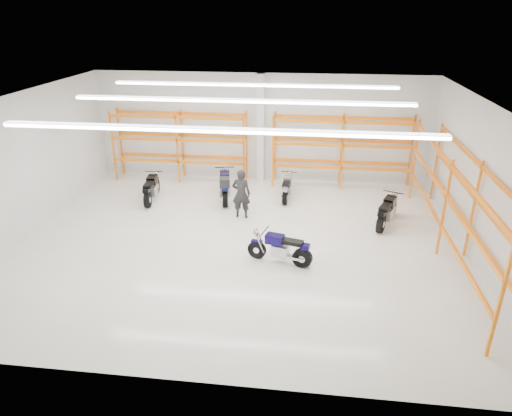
# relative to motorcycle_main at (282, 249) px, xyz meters

# --- Properties ---
(ground) EXTENTS (14.00, 14.00, 0.00)m
(ground) POSITION_rel_motorcycle_main_xyz_m (-1.44, 1.13, -0.46)
(ground) COLOR beige
(ground) RESTS_ON ground
(room_shell) EXTENTS (14.02, 12.02, 4.51)m
(room_shell) POSITION_rel_motorcycle_main_xyz_m (-1.44, 1.15, 2.83)
(room_shell) COLOR silver
(room_shell) RESTS_ON ground
(motorcycle_main) EXTENTS (1.95, 0.82, 0.97)m
(motorcycle_main) POSITION_rel_motorcycle_main_xyz_m (0.00, 0.00, 0.00)
(motorcycle_main) COLOR black
(motorcycle_main) RESTS_ON ground
(motorcycle_back_a) EXTENTS (0.69, 2.07, 1.02)m
(motorcycle_back_a) POSITION_rel_motorcycle_main_xyz_m (-5.35, 4.11, 0.02)
(motorcycle_back_a) COLOR black
(motorcycle_back_a) RESTS_ON ground
(motorcycle_back_b) EXTENTS (0.89, 2.39, 1.23)m
(motorcycle_back_b) POSITION_rel_motorcycle_main_xyz_m (-2.53, 4.48, 0.13)
(motorcycle_back_b) COLOR black
(motorcycle_back_b) RESTS_ON ground
(motorcycle_back_c) EXTENTS (0.64, 1.92, 0.94)m
(motorcycle_back_c) POSITION_rel_motorcycle_main_xyz_m (-0.17, 4.95, -0.01)
(motorcycle_back_c) COLOR black
(motorcycle_back_c) RESTS_ON ground
(motorcycle_back_d) EXTENTS (1.03, 2.00, 1.04)m
(motorcycle_back_d) POSITION_rel_motorcycle_main_xyz_m (3.37, 2.99, 0.03)
(motorcycle_back_d) COLOR black
(motorcycle_back_d) RESTS_ON ground
(standing_man) EXTENTS (0.67, 0.45, 1.79)m
(standing_man) POSITION_rel_motorcycle_main_xyz_m (-1.67, 3.04, 0.44)
(standing_man) COLOR black
(standing_man) RESTS_ON ground
(structural_column) EXTENTS (0.32, 0.32, 4.50)m
(structural_column) POSITION_rel_motorcycle_main_xyz_m (-1.44, 6.95, 1.79)
(structural_column) COLOR white
(structural_column) RESTS_ON ground
(pallet_racking_back_left) EXTENTS (5.67, 0.87, 3.00)m
(pallet_racking_back_left) POSITION_rel_motorcycle_main_xyz_m (-4.84, 6.61, 1.33)
(pallet_racking_back_left) COLOR orange
(pallet_racking_back_left) RESTS_ON ground
(pallet_racking_back_right) EXTENTS (5.67, 0.87, 3.00)m
(pallet_racking_back_right) POSITION_rel_motorcycle_main_xyz_m (1.96, 6.61, 1.33)
(pallet_racking_back_right) COLOR orange
(pallet_racking_back_right) RESTS_ON ground
(pallet_racking_side) EXTENTS (0.87, 9.07, 3.00)m
(pallet_racking_side) POSITION_rel_motorcycle_main_xyz_m (5.04, 1.13, 1.36)
(pallet_racking_side) COLOR orange
(pallet_racking_side) RESTS_ON ground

